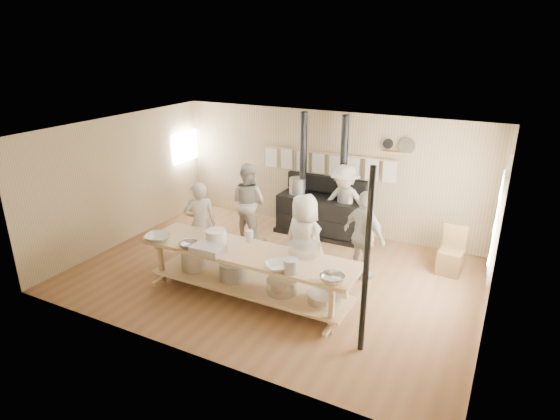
{
  "coord_description": "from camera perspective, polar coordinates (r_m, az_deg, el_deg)",
  "views": [
    {
      "loc": [
        3.53,
        -6.62,
        4.03
      ],
      "look_at": [
        0.0,
        0.2,
        1.18
      ],
      "focal_mm": 30.0,
      "sensor_mm": 36.0,
      "label": 1
    }
  ],
  "objects": [
    {
      "name": "stove",
      "position": [
        10.06,
        4.97,
        -0.14
      ],
      "size": [
        1.9,
        0.75,
        2.6
      ],
      "color": "black",
      "rests_on": "ground"
    },
    {
      "name": "left_opening",
      "position": [
        11.36,
        -11.49,
        7.59
      ],
      "size": [
        0.0,
        0.9,
        0.9
      ],
      "color": "white",
      "rests_on": "ground"
    },
    {
      "name": "room_shell",
      "position": [
        7.88,
        -0.69,
        2.57
      ],
      "size": [
        7.0,
        7.0,
        7.0
      ],
      "color": "tan",
      "rests_on": "ground"
    },
    {
      "name": "cook_center",
      "position": [
        7.87,
        2.95,
        -3.77
      ],
      "size": [
        0.91,
        0.72,
        1.63
      ],
      "primitive_type": "imported",
      "rotation": [
        0.0,
        0.0,
        2.86
      ],
      "color": "beige",
      "rests_on": "ground"
    },
    {
      "name": "back_wall_shelf",
      "position": [
        9.51,
        14.26,
        7.42
      ],
      "size": [
        0.63,
        0.14,
        0.32
      ],
      "color": "tan",
      "rests_on": "ground"
    },
    {
      "name": "ground",
      "position": [
        8.52,
        -0.65,
        -7.89
      ],
      "size": [
        7.0,
        7.0,
        0.0
      ],
      "primitive_type": "plane",
      "color": "brown",
      "rests_on": "ground"
    },
    {
      "name": "support_post",
      "position": [
        6.12,
        10.49,
        -6.52
      ],
      "size": [
        0.08,
        0.08,
        2.6
      ],
      "primitive_type": "cylinder",
      "color": "black",
      "rests_on": "ground"
    },
    {
      "name": "cook_by_window",
      "position": [
        9.62,
        7.8,
        0.69
      ],
      "size": [
        1.09,
        0.65,
        1.65
      ],
      "primitive_type": "imported",
      "rotation": [
        0.0,
        0.0,
        -0.04
      ],
      "color": "beige",
      "rests_on": "ground"
    },
    {
      "name": "window_right",
      "position": [
        7.65,
        25.24,
        -0.98
      ],
      "size": [
        0.09,
        1.5,
        1.65
      ],
      "color": "beige",
      "rests_on": "ground"
    },
    {
      "name": "bucket_galv",
      "position": [
        6.74,
        1.3,
        -6.82
      ],
      "size": [
        0.24,
        0.24,
        0.21
      ],
      "primitive_type": "cylinder",
      "rotation": [
        0.0,
        0.0,
        0.05
      ],
      "color": "gray",
      "rests_on": "prep_table"
    },
    {
      "name": "cook_far_left",
      "position": [
        8.74,
        -9.68,
        -1.65
      ],
      "size": [
        0.69,
        0.67,
        1.6
      ],
      "primitive_type": "imported",
      "rotation": [
        0.0,
        0.0,
        3.83
      ],
      "color": "beige",
      "rests_on": "ground"
    },
    {
      "name": "pitcher",
      "position": [
        7.73,
        -3.72,
        -3.19
      ],
      "size": [
        0.13,
        0.13,
        0.2
      ],
      "primitive_type": "cylinder",
      "rotation": [
        0.0,
        0.0,
        0.07
      ],
      "color": "silver",
      "rests_on": "prep_table"
    },
    {
      "name": "bowl_steel_a",
      "position": [
        7.66,
        -11.11,
        -4.21
      ],
      "size": [
        0.43,
        0.43,
        0.1
      ],
      "primitive_type": "imported",
      "rotation": [
        0.0,
        0.0,
        0.7
      ],
      "color": "silver",
      "rests_on": "prep_table"
    },
    {
      "name": "bowl_white_a",
      "position": [
        8.04,
        -14.69,
        -3.26
      ],
      "size": [
        0.51,
        0.51,
        0.1
      ],
      "primitive_type": "imported",
      "rotation": [
        0.0,
        0.0,
        0.29
      ],
      "color": "silver",
      "rests_on": "prep_table"
    },
    {
      "name": "chair",
      "position": [
        9.02,
        20.06,
        -5.69
      ],
      "size": [
        0.44,
        0.44,
        0.88
      ],
      "rotation": [
        0.0,
        0.0,
        -0.08
      ],
      "color": "#513D20",
      "rests_on": "ground"
    },
    {
      "name": "cook_left",
      "position": [
        9.65,
        -3.87,
        0.95
      ],
      "size": [
        0.89,
        0.73,
        1.66
      ],
      "primitive_type": "imported",
      "rotation": [
        0.0,
        0.0,
        3.01
      ],
      "color": "beige",
      "rests_on": "ground"
    },
    {
      "name": "mixing_bowl_large",
      "position": [
        7.32,
        2.99,
        -4.75
      ],
      "size": [
        0.5,
        0.5,
        0.16
      ],
      "primitive_type": "cylinder",
      "rotation": [
        0.0,
        0.0,
        0.01
      ],
      "color": "silver",
      "rests_on": "prep_table"
    },
    {
      "name": "roasting_pan",
      "position": [
        7.44,
        -8.78,
        -4.74
      ],
      "size": [
        0.51,
        0.35,
        0.11
      ],
      "primitive_type": "cube",
      "rotation": [
        0.0,
        0.0,
        0.01
      ],
      "color": "#B2B2B7",
      "rests_on": "prep_table"
    },
    {
      "name": "prep_table",
      "position": [
        7.59,
        -3.93,
        -7.25
      ],
      "size": [
        3.6,
        0.9,
        0.85
      ],
      "color": "tan",
      "rests_on": "ground"
    },
    {
      "name": "cook_right",
      "position": [
        8.21,
        10.21,
        -3.13
      ],
      "size": [
        1.02,
        0.79,
        1.61
      ],
      "primitive_type": "imported",
      "rotation": [
        0.0,
        0.0,
        2.65
      ],
      "color": "beige",
      "rests_on": "ground"
    },
    {
      "name": "deep_bowl_enamel",
      "position": [
        7.75,
        -7.79,
        -3.2
      ],
      "size": [
        0.45,
        0.45,
        0.21
      ],
      "primitive_type": "cylinder",
      "rotation": [
        0.0,
        0.0,
        -0.43
      ],
      "color": "silver",
      "rests_on": "prep_table"
    },
    {
      "name": "bowl_steel_b",
      "position": [
        6.54,
        6.37,
        -8.33
      ],
      "size": [
        0.38,
        0.38,
        0.11
      ],
      "primitive_type": "imported",
      "rotation": [
        0.0,
        0.0,
        3.19
      ],
      "color": "silver",
      "rests_on": "prep_table"
    },
    {
      "name": "towel_rail",
      "position": [
        10.0,
        5.81,
        5.9
      ],
      "size": [
        3.0,
        0.04,
        0.47
      ],
      "color": "tan",
      "rests_on": "ground"
    },
    {
      "name": "bowl_white_b",
      "position": [
        6.84,
        -0.2,
        -6.91
      ],
      "size": [
        0.54,
        0.54,
        0.09
      ],
      "primitive_type": "imported",
      "rotation": [
        0.0,
        0.0,
        2.32
      ],
      "color": "silver",
      "rests_on": "prep_table"
    }
  ]
}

